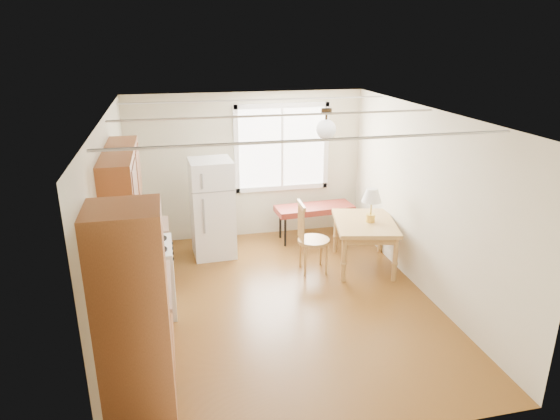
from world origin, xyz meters
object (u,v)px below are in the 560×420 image
object	(u,v)px
dining_table	(365,228)
refrigerator	(212,208)
bench	(314,210)
chair	(307,233)

from	to	relation	value
dining_table	refrigerator	bearing A→B (deg)	169.21
refrigerator	bench	world-z (taller)	refrigerator
refrigerator	chair	world-z (taller)	refrigerator
refrigerator	chair	distance (m)	1.61
refrigerator	bench	distance (m)	1.79
refrigerator	dining_table	size ratio (longest dim) A/B	1.18
dining_table	chair	bearing A→B (deg)	-168.07
chair	bench	bearing A→B (deg)	70.64
refrigerator	chair	size ratio (longest dim) A/B	1.46
refrigerator	chair	bearing A→B (deg)	-38.56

